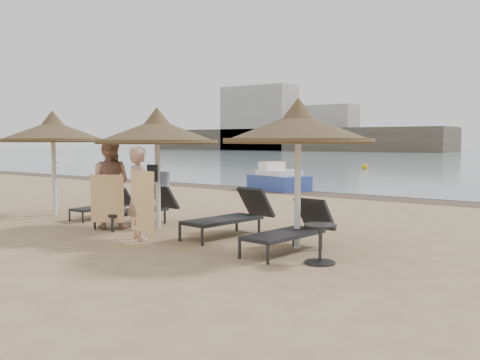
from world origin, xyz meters
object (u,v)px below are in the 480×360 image
object	(u,v)px
lounger_far_left	(106,205)
palapa_center	(157,132)
side_table	(320,245)
lounger_far_right	(293,229)
person_left	(109,176)
palapa_right	(298,129)
lounger_near_right	(233,215)
person_right	(139,186)
pedal_boat	(278,180)
lounger_near_left	(142,207)
palapa_left	(53,132)

from	to	relation	value
lounger_far_left	palapa_center	bearing A→B (deg)	-10.21
side_table	lounger_far_right	bearing A→B (deg)	145.85
lounger_far_left	person_left	world-z (taller)	person_left
palapa_right	lounger_near_right	distance (m)	2.48
person_right	pedal_boat	xyz separation A→B (m)	(-3.44, 10.45, -0.66)
lounger_far_right	person_right	size ratio (longest dim) A/B	0.97
lounger_near_right	person_right	distance (m)	2.00
palapa_center	lounger_far_right	bearing A→B (deg)	-4.32
palapa_right	lounger_far_right	world-z (taller)	palapa_right
lounger_far_right	pedal_boat	xyz separation A→B (m)	(-6.43, 9.57, 0.00)
lounger_far_left	lounger_far_right	xyz separation A→B (m)	(5.90, -0.66, 0.07)
lounger_near_left	lounger_far_right	size ratio (longest dim) A/B	1.00
palapa_right	pedal_boat	bearing A→B (deg)	124.32
lounger_far_left	lounger_near_right	bearing A→B (deg)	-1.41
side_table	palapa_left	bearing A→B (deg)	174.84
lounger_near_left	lounger_near_right	world-z (taller)	lounger_near_right
person_right	pedal_boat	size ratio (longest dim) A/B	0.80
palapa_right	pedal_boat	size ratio (longest dim) A/B	1.03
lounger_far_left	side_table	world-z (taller)	lounger_far_left
person_right	pedal_boat	bearing A→B (deg)	-48.62
lounger_near_right	side_table	distance (m)	2.89
palapa_right	lounger_near_left	xyz separation A→B (m)	(-4.30, 0.20, -1.76)
palapa_right	lounger_near_left	world-z (taller)	palapa_right
palapa_right	person_right	size ratio (longest dim) A/B	1.29
palapa_right	side_table	world-z (taller)	palapa_right
lounger_far_right	palapa_right	bearing A→B (deg)	111.41
palapa_left	person_right	distance (m)	4.63
palapa_left	pedal_boat	distance (m)	9.61
lounger_near_right	person_right	world-z (taller)	person_right
lounger_near_left	side_table	distance (m)	5.32
side_table	palapa_right	bearing A→B (deg)	137.50
lounger_near_left	person_left	size ratio (longest dim) A/B	0.89
palapa_right	person_left	world-z (taller)	palapa_right
palapa_left	person_left	size ratio (longest dim) A/B	1.19
palapa_left	pedal_boat	world-z (taller)	palapa_left
person_left	palapa_right	bearing A→B (deg)	154.92
lounger_near_left	lounger_near_right	distance (m)	2.57
lounger_near_right	pedal_boat	world-z (taller)	pedal_boat
palapa_center	pedal_boat	size ratio (longest dim) A/B	1.02
lounger_far_left	lounger_far_right	bearing A→B (deg)	-6.89
palapa_right	palapa_left	bearing A→B (deg)	-179.22
palapa_right	lounger_near_right	size ratio (longest dim) A/B	1.25
lounger_near_left	lounger_near_right	xyz separation A→B (m)	(2.57, 0.12, 0.02)
lounger_near_right	lounger_far_right	bearing A→B (deg)	-11.61
palapa_right	person_right	xyz separation A→B (m)	(-2.91, -1.15, -1.11)
pedal_boat	person_right	bearing A→B (deg)	-54.22
palapa_right	pedal_boat	world-z (taller)	palapa_right
palapa_left	lounger_near_left	world-z (taller)	palapa_left
lounger_far_right	side_table	distance (m)	1.02
palapa_center	person_left	size ratio (longest dim) A/B	1.17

